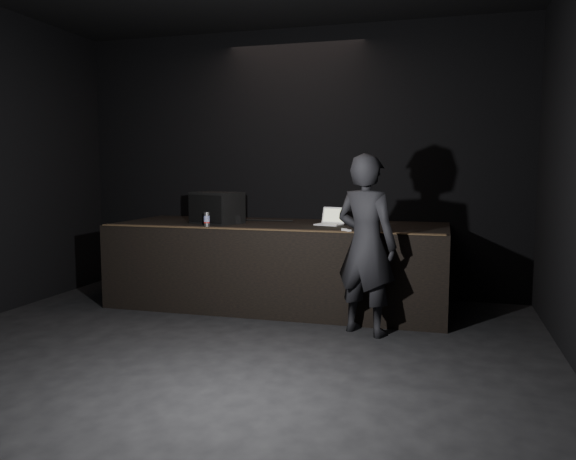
% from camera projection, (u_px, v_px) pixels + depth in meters
% --- Properties ---
extents(ground, '(7.00, 7.00, 0.00)m').
position_uv_depth(ground, '(179.00, 385.00, 4.32)').
color(ground, black).
rests_on(ground, ground).
extents(room_walls, '(6.10, 7.10, 3.52)m').
position_uv_depth(room_walls, '(173.00, 119.00, 4.10)').
color(room_walls, black).
rests_on(room_walls, ground).
extents(stage_riser, '(4.00, 1.50, 1.00)m').
position_uv_depth(stage_riser, '(279.00, 264.00, 6.88)').
color(stage_riser, black).
rests_on(stage_riser, ground).
extents(riser_lip, '(3.92, 0.10, 0.01)m').
position_uv_depth(riser_lip, '(261.00, 229.00, 6.15)').
color(riser_lip, brown).
rests_on(riser_lip, stage_riser).
extents(stage_monitor, '(0.68, 0.60, 0.38)m').
position_uv_depth(stage_monitor, '(217.00, 208.00, 6.86)').
color(stage_monitor, black).
rests_on(stage_monitor, stage_riser).
extents(cable, '(0.96, 0.09, 0.02)m').
position_uv_depth(cable, '(256.00, 220.00, 7.22)').
color(cable, black).
rests_on(cable, stage_riser).
extents(laptop, '(0.36, 0.34, 0.21)m').
position_uv_depth(laptop, '(331.00, 220.00, 6.69)').
color(laptop, white).
rests_on(laptop, stage_riser).
extents(beer_can, '(0.07, 0.07, 0.17)m').
position_uv_depth(beer_can, '(207.00, 219.00, 6.51)').
color(beer_can, silver).
rests_on(beer_can, stage_riser).
extents(plastic_cup, '(0.09, 0.09, 0.11)m').
position_uv_depth(plastic_cup, '(238.00, 220.00, 6.76)').
color(plastic_cup, white).
rests_on(plastic_cup, stage_riser).
extents(wii_remote, '(0.12, 0.14, 0.03)m').
position_uv_depth(wii_remote, '(346.00, 230.00, 5.95)').
color(wii_remote, white).
rests_on(wii_remote, stage_riser).
extents(person, '(0.78, 0.66, 1.81)m').
position_uv_depth(person, '(366.00, 245.00, 5.61)').
color(person, black).
rests_on(person, ground).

